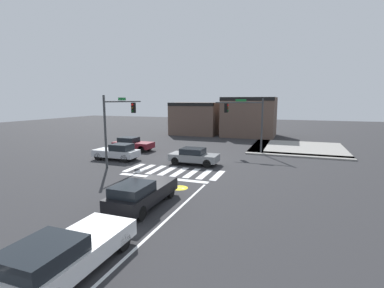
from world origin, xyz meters
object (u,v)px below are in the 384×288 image
object	(u,v)px
car_black	(142,193)
car_gray	(194,156)
traffic_signal_southwest	(119,117)
traffic_signal_northeast	(245,115)
car_maroon	(132,144)
car_silver	(117,152)
car_white	(65,254)

from	to	relation	value
car_black	car_gray	distance (m)	10.13
car_black	traffic_signal_southwest	bearing A→B (deg)	39.75
traffic_signal_northeast	car_maroon	size ratio (longest dim) A/B	1.30
car_silver	car_black	distance (m)	12.39
car_silver	car_gray	distance (m)	7.24
traffic_signal_northeast	traffic_signal_southwest	xyz separation A→B (m)	(-9.29, -8.52, 0.12)
traffic_signal_southwest	car_white	distance (m)	16.39
traffic_signal_northeast	car_maroon	distance (m)	12.44
traffic_signal_southwest	car_black	bearing A→B (deg)	-140.25
car_white	car_silver	world-z (taller)	car_silver
car_white	car_black	world-z (taller)	car_black
car_black	car_maroon	world-z (taller)	car_black
traffic_signal_northeast	car_silver	world-z (taller)	traffic_signal_northeast
traffic_signal_southwest	car_black	distance (m)	11.37
traffic_signal_southwest	car_gray	world-z (taller)	traffic_signal_southwest
car_white	car_gray	bearing A→B (deg)	5.19
car_maroon	car_gray	distance (m)	9.48
car_maroon	traffic_signal_northeast	bearing A→B (deg)	13.11
traffic_signal_northeast	car_maroon	xyz separation A→B (m)	(-11.72, -2.73, -3.16)
car_maroon	car_white	bearing A→B (deg)	-63.33
traffic_signal_northeast	car_black	bearing A→B (deg)	82.16
car_silver	traffic_signal_southwest	bearing A→B (deg)	134.72
car_white	car_black	size ratio (longest dim) A/B	1.00
traffic_signal_southwest	car_silver	distance (m)	3.60
car_silver	car_black	xyz separation A→B (m)	(8.03, -9.45, -0.00)
traffic_signal_northeast	car_silver	xyz separation A→B (m)	(-10.35, -7.44, -3.15)
car_maroon	traffic_signal_southwest	bearing A→B (deg)	-67.23
traffic_signal_northeast	car_black	world-z (taller)	traffic_signal_northeast
car_silver	car_black	world-z (taller)	car_silver
traffic_signal_southwest	car_silver	size ratio (longest dim) A/B	1.41
traffic_signal_southwest	car_maroon	distance (m)	7.08
traffic_signal_southwest	car_silver	xyz separation A→B (m)	(-1.06, 1.08, -3.27)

